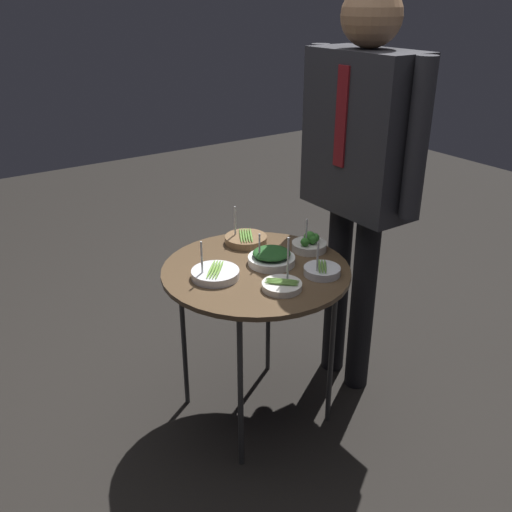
{
  "coord_description": "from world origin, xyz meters",
  "views": [
    {
      "loc": [
        1.55,
        -1.07,
        1.59
      ],
      "look_at": [
        0.0,
        0.0,
        0.71
      ],
      "focal_mm": 40.0,
      "sensor_mm": 36.0,
      "label": 1
    }
  ],
  "objects_px": {
    "bowl_asparagus_near_rim": "(215,274)",
    "bowl_asparagus_back_left": "(322,270)",
    "bowl_asparagus_front_center": "(246,239)",
    "waiter_figure": "(361,153)",
    "bowl_broccoli_mid_left": "(309,244)",
    "bowl_asparagus_mid_right": "(282,285)",
    "bowl_spinach_center": "(271,257)",
    "serving_cart": "(256,279)"
  },
  "relations": [
    {
      "from": "bowl_broccoli_mid_left",
      "to": "bowl_asparagus_front_center",
      "type": "bearing_deg",
      "value": -139.97
    },
    {
      "from": "bowl_asparagus_front_center",
      "to": "bowl_spinach_center",
      "type": "xyz_separation_m",
      "value": [
        0.21,
        -0.03,
        0.01
      ]
    },
    {
      "from": "bowl_broccoli_mid_left",
      "to": "bowl_asparagus_mid_right",
      "type": "xyz_separation_m",
      "value": [
        0.2,
        -0.28,
        -0.01
      ]
    },
    {
      "from": "bowl_asparagus_near_rim",
      "to": "waiter_figure",
      "type": "height_order",
      "value": "waiter_figure"
    },
    {
      "from": "bowl_asparagus_near_rim",
      "to": "bowl_broccoli_mid_left",
      "type": "distance_m",
      "value": 0.43
    },
    {
      "from": "bowl_asparagus_front_center",
      "to": "bowl_asparagus_mid_right",
      "type": "height_order",
      "value": "bowl_asparagus_mid_right"
    },
    {
      "from": "serving_cart",
      "to": "bowl_asparagus_back_left",
      "type": "xyz_separation_m",
      "value": [
        0.18,
        0.17,
        0.06
      ]
    },
    {
      "from": "bowl_asparagus_front_center",
      "to": "bowl_asparagus_mid_right",
      "type": "xyz_separation_m",
      "value": [
        0.4,
        -0.11,
        -0.0
      ]
    },
    {
      "from": "bowl_asparagus_near_rim",
      "to": "bowl_asparagus_mid_right",
      "type": "xyz_separation_m",
      "value": [
        0.2,
        0.14,
        -0.0
      ]
    },
    {
      "from": "bowl_asparagus_near_rim",
      "to": "bowl_asparagus_back_left",
      "type": "height_order",
      "value": "bowl_asparagus_near_rim"
    },
    {
      "from": "bowl_spinach_center",
      "to": "bowl_broccoli_mid_left",
      "type": "xyz_separation_m",
      "value": [
        -0.01,
        0.19,
        0.0
      ]
    },
    {
      "from": "bowl_asparagus_near_rim",
      "to": "bowl_broccoli_mid_left",
      "type": "relative_size",
      "value": 1.21
    },
    {
      "from": "serving_cart",
      "to": "bowl_spinach_center",
      "type": "distance_m",
      "value": 0.1
    },
    {
      "from": "bowl_spinach_center",
      "to": "bowl_asparagus_back_left",
      "type": "relative_size",
      "value": 1.27
    },
    {
      "from": "bowl_asparagus_front_center",
      "to": "waiter_figure",
      "type": "relative_size",
      "value": 0.11
    },
    {
      "from": "bowl_asparagus_mid_right",
      "to": "bowl_asparagus_front_center",
      "type": "bearing_deg",
      "value": 163.92
    },
    {
      "from": "bowl_asparagus_mid_right",
      "to": "serving_cart",
      "type": "bearing_deg",
      "value": 174.69
    },
    {
      "from": "bowl_asparagus_near_rim",
      "to": "bowl_asparagus_front_center",
      "type": "relative_size",
      "value": 1.01
    },
    {
      "from": "bowl_spinach_center",
      "to": "bowl_asparagus_mid_right",
      "type": "bearing_deg",
      "value": -25.3
    },
    {
      "from": "bowl_asparagus_front_center",
      "to": "bowl_asparagus_mid_right",
      "type": "bearing_deg",
      "value": -16.08
    },
    {
      "from": "bowl_asparagus_near_rim",
      "to": "bowl_asparagus_mid_right",
      "type": "height_order",
      "value": "bowl_asparagus_mid_right"
    },
    {
      "from": "bowl_asparagus_front_center",
      "to": "bowl_asparagus_back_left",
      "type": "relative_size",
      "value": 1.22
    },
    {
      "from": "bowl_spinach_center",
      "to": "bowl_broccoli_mid_left",
      "type": "bearing_deg",
      "value": 93.74
    },
    {
      "from": "bowl_asparagus_front_center",
      "to": "waiter_figure",
      "type": "bearing_deg",
      "value": 58.43
    },
    {
      "from": "bowl_asparagus_near_rim",
      "to": "bowl_asparagus_front_center",
      "type": "height_order",
      "value": "bowl_asparagus_front_center"
    },
    {
      "from": "bowl_asparagus_back_left",
      "to": "waiter_figure",
      "type": "relative_size",
      "value": 0.09
    },
    {
      "from": "bowl_spinach_center",
      "to": "bowl_asparagus_back_left",
      "type": "bearing_deg",
      "value": 28.62
    },
    {
      "from": "bowl_asparagus_near_rim",
      "to": "bowl_asparagus_back_left",
      "type": "xyz_separation_m",
      "value": [
        0.2,
        0.33,
        -0.0
      ]
    },
    {
      "from": "bowl_spinach_center",
      "to": "bowl_asparagus_front_center",
      "type": "bearing_deg",
      "value": 172.71
    },
    {
      "from": "bowl_broccoli_mid_left",
      "to": "bowl_asparagus_mid_right",
      "type": "distance_m",
      "value": 0.34
    },
    {
      "from": "bowl_spinach_center",
      "to": "bowl_broccoli_mid_left",
      "type": "relative_size",
      "value": 1.24
    },
    {
      "from": "bowl_asparagus_near_rim",
      "to": "waiter_figure",
      "type": "bearing_deg",
      "value": 86.59
    },
    {
      "from": "bowl_asparagus_front_center",
      "to": "waiter_figure",
      "type": "height_order",
      "value": "waiter_figure"
    },
    {
      "from": "bowl_asparagus_mid_right",
      "to": "waiter_figure",
      "type": "bearing_deg",
      "value": 108.52
    },
    {
      "from": "bowl_asparagus_mid_right",
      "to": "bowl_spinach_center",
      "type": "bearing_deg",
      "value": 154.7
    },
    {
      "from": "bowl_asparagus_near_rim",
      "to": "bowl_asparagus_front_center",
      "type": "bearing_deg",
      "value": 126.78
    },
    {
      "from": "bowl_asparagus_front_center",
      "to": "bowl_asparagus_back_left",
      "type": "height_order",
      "value": "bowl_asparagus_front_center"
    },
    {
      "from": "serving_cart",
      "to": "bowl_asparagus_back_left",
      "type": "distance_m",
      "value": 0.25
    },
    {
      "from": "serving_cart",
      "to": "bowl_broccoli_mid_left",
      "type": "distance_m",
      "value": 0.27
    },
    {
      "from": "bowl_broccoli_mid_left",
      "to": "bowl_asparagus_back_left",
      "type": "relative_size",
      "value": 1.03
    },
    {
      "from": "bowl_broccoli_mid_left",
      "to": "waiter_figure",
      "type": "height_order",
      "value": "waiter_figure"
    },
    {
      "from": "serving_cart",
      "to": "bowl_asparagus_front_center",
      "type": "height_order",
      "value": "bowl_asparagus_front_center"
    }
  ]
}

